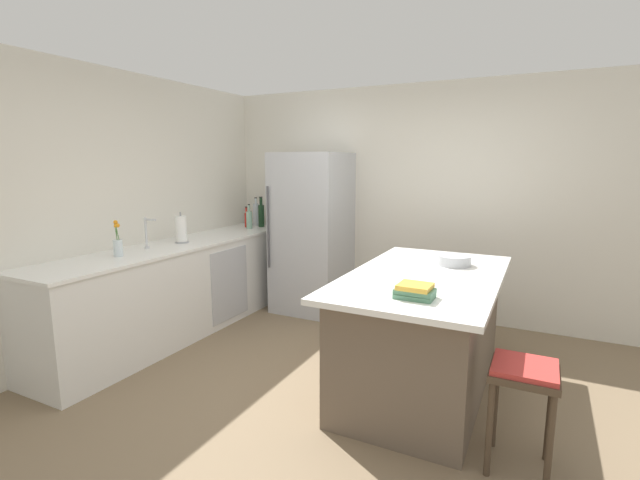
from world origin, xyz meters
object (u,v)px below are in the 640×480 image
(bar_stool, at_px, (523,384))
(sink_faucet, at_px, (147,232))
(refrigerator, at_px, (312,233))
(wine_bottle, at_px, (261,215))
(kitchen_island, at_px, (423,331))
(gin_bottle, at_px, (249,219))
(cookbook_stack, at_px, (415,291))
(soda_bottle, at_px, (256,214))
(hot_sauce_bottle, at_px, (246,219))
(mixing_bowl, at_px, (454,260))
(paper_towel_roll, at_px, (181,230))
(flower_vase, at_px, (118,245))

(bar_stool, xyz_separation_m, sink_faucet, (-3.31, 0.40, 0.58))
(refrigerator, distance_m, wine_bottle, 0.80)
(kitchen_island, xyz_separation_m, sink_faucet, (-2.58, -0.28, 0.63))
(gin_bottle, xyz_separation_m, cookbook_stack, (2.57, -1.86, -0.09))
(refrigerator, xyz_separation_m, gin_bottle, (-0.82, -0.10, 0.12))
(soda_bottle, height_order, hot_sauce_bottle, soda_bottle)
(refrigerator, relative_size, mixing_bowl, 6.78)
(bar_stool, height_order, paper_towel_roll, paper_towel_roll)
(bar_stool, bearing_deg, sink_faucet, 173.15)
(hot_sauce_bottle, bearing_deg, mixing_bowl, -18.63)
(bar_stool, xyz_separation_m, wine_bottle, (-3.17, 2.10, 0.57))
(sink_faucet, bearing_deg, paper_towel_roll, 82.33)
(kitchen_island, bearing_deg, sink_faucet, -173.73)
(wine_bottle, bearing_deg, cookbook_stack, -39.13)
(flower_vase, relative_size, hot_sauce_bottle, 1.23)
(kitchen_island, distance_m, mixing_bowl, 0.65)
(soda_bottle, bearing_deg, paper_towel_roll, -87.71)
(kitchen_island, height_order, wine_bottle, wine_bottle)
(bar_stool, height_order, flower_vase, flower_vase)
(wine_bottle, distance_m, cookbook_stack, 3.25)
(wine_bottle, relative_size, hot_sauce_bottle, 1.48)
(refrigerator, height_order, gin_bottle, refrigerator)
(refrigerator, xyz_separation_m, hot_sauce_bottle, (-0.94, -0.00, 0.11))
(refrigerator, bearing_deg, soda_bottle, 168.43)
(kitchen_island, height_order, cookbook_stack, cookbook_stack)
(kitchen_island, xyz_separation_m, cookbook_stack, (0.09, -0.63, 0.50))
(bar_stool, height_order, gin_bottle, gin_bottle)
(refrigerator, relative_size, sink_faucet, 6.19)
(wine_bottle, bearing_deg, soda_bottle, 146.70)
(flower_vase, bearing_deg, sink_faucet, 97.38)
(refrigerator, height_order, flower_vase, refrigerator)
(wine_bottle, bearing_deg, gin_bottle, -103.83)
(refrigerator, xyz_separation_m, cookbook_stack, (1.75, -1.96, 0.03))
(kitchen_island, relative_size, sink_faucet, 6.42)
(sink_faucet, distance_m, soda_bottle, 1.80)
(wine_bottle, bearing_deg, paper_towel_roll, -93.86)
(refrigerator, xyz_separation_m, soda_bottle, (-0.92, 0.19, 0.16))
(kitchen_island, xyz_separation_m, flower_vase, (-2.53, -0.65, 0.58))
(paper_towel_roll, distance_m, wine_bottle, 1.32)
(flower_vase, relative_size, wine_bottle, 0.83)
(bar_stool, distance_m, wine_bottle, 3.85)
(sink_faucet, bearing_deg, gin_bottle, 86.46)
(bar_stool, bearing_deg, paper_towel_roll, 166.39)
(sink_faucet, bearing_deg, refrigerator, 60.39)
(bar_stool, bearing_deg, mixing_bowl, 118.92)
(bar_stool, xyz_separation_m, hot_sauce_bottle, (-3.33, 2.01, 0.52))
(hot_sauce_bottle, bearing_deg, flower_vase, -88.04)
(kitchen_island, xyz_separation_m, bar_stool, (0.74, -0.68, 0.06))
(flower_vase, xyz_separation_m, soda_bottle, (-0.05, 2.17, 0.04))
(gin_bottle, height_order, mixing_bowl, gin_bottle)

